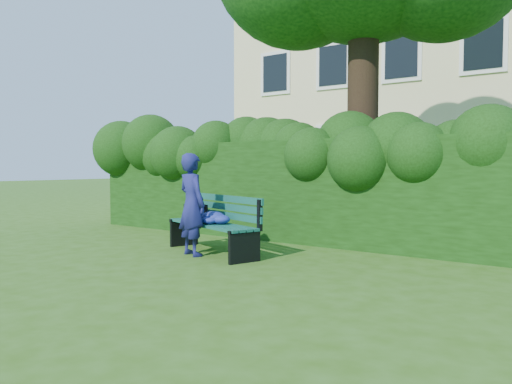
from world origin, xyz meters
The scene contains 5 objects.
ground centered at (0.00, 0.00, 0.00)m, with size 80.00×80.00×0.00m, color #2F5511.
apartment_building centered at (0.00, 13.99, 6.00)m, with size 16.00×8.08×12.00m.
hedge centered at (0.00, 2.20, 0.90)m, with size 10.00×1.00×1.80m.
park_bench centered at (-0.61, 0.25, 0.50)m, with size 2.01×1.14×0.89m.
man_reading centered at (-0.68, -0.11, 0.77)m, with size 0.56×0.37×1.54m, color navy.
Camera 1 is at (4.53, -5.56, 1.35)m, focal length 35.00 mm.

